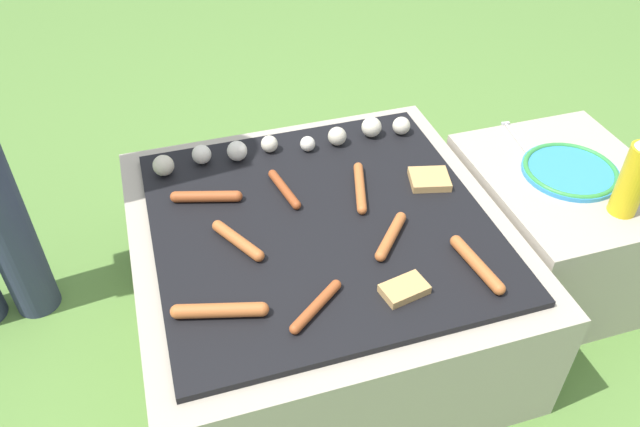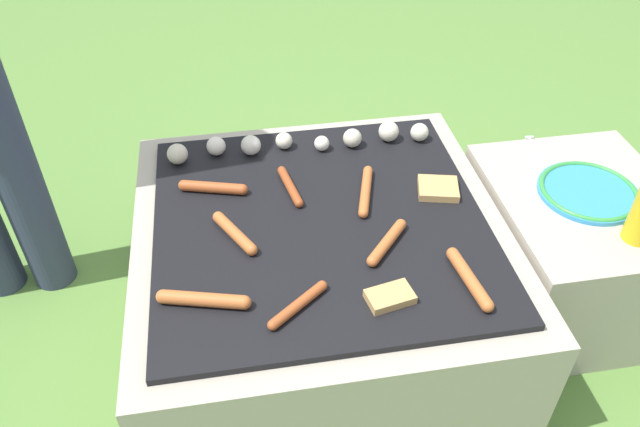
{
  "view_description": "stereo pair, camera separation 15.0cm",
  "coord_description": "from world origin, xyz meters",
  "px_view_note": "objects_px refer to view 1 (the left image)",
  "views": [
    {
      "loc": [
        -0.34,
        -1.09,
        1.36
      ],
      "look_at": [
        0.0,
        0.0,
        0.39
      ],
      "focal_mm": 35.0,
      "sensor_mm": 36.0,
      "label": 1
    },
    {
      "loc": [
        -0.19,
        -1.12,
        1.36
      ],
      "look_at": [
        0.0,
        0.0,
        0.39
      ],
      "focal_mm": 35.0,
      "sensor_mm": 36.0,
      "label": 2
    }
  ],
  "objects_px": {
    "sausage_front_center": "(360,187)",
    "condiment_bottle": "(635,177)",
    "plate_colorful": "(570,171)",
    "fork_utensil": "(515,136)"
  },
  "relations": [
    {
      "from": "sausage_front_center",
      "to": "fork_utensil",
      "type": "bearing_deg",
      "value": 11.4
    },
    {
      "from": "fork_utensil",
      "to": "sausage_front_center",
      "type": "bearing_deg",
      "value": -168.6
    },
    {
      "from": "condiment_bottle",
      "to": "fork_utensil",
      "type": "relative_size",
      "value": 1.31
    },
    {
      "from": "sausage_front_center",
      "to": "condiment_bottle",
      "type": "distance_m",
      "value": 0.65
    },
    {
      "from": "plate_colorful",
      "to": "sausage_front_center",
      "type": "bearing_deg",
      "value": 170.71
    },
    {
      "from": "plate_colorful",
      "to": "fork_utensil",
      "type": "xyz_separation_m",
      "value": [
        -0.05,
        0.19,
        -0.01
      ]
    },
    {
      "from": "condiment_bottle",
      "to": "fork_utensil",
      "type": "bearing_deg",
      "value": 102.32
    },
    {
      "from": "condiment_bottle",
      "to": "sausage_front_center",
      "type": "bearing_deg",
      "value": 155.92
    },
    {
      "from": "plate_colorful",
      "to": "condiment_bottle",
      "type": "height_order",
      "value": "condiment_bottle"
    },
    {
      "from": "plate_colorful",
      "to": "fork_utensil",
      "type": "height_order",
      "value": "plate_colorful"
    }
  ]
}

